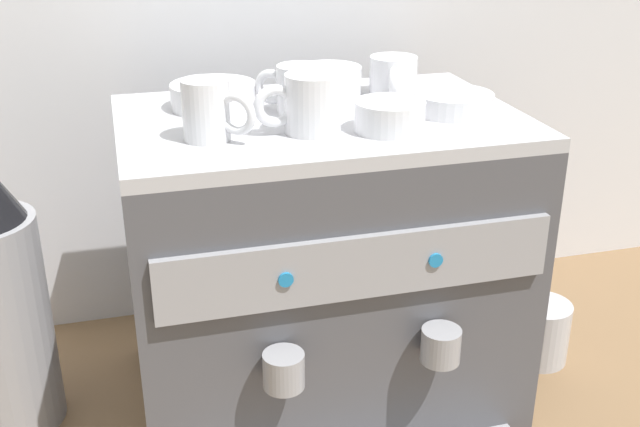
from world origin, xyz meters
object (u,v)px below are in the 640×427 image
ceramic_cup_2 (393,76)px  ceramic_bowl_2 (329,81)px  ceramic_cup_1 (209,110)px  milk_pitcher (540,331)px  ceramic_cup_3 (309,104)px  ceramic_cup_0 (298,89)px  ceramic_bowl_3 (390,117)px  espresso_machine (321,264)px  ceramic_bowl_1 (214,96)px  ceramic_bowl_0 (453,103)px

ceramic_cup_2 → ceramic_bowl_2: (-0.10, 0.03, -0.01)m
ceramic_cup_1 → milk_pitcher: (0.58, 0.06, -0.47)m
ceramic_cup_3 → ceramic_bowl_2: ceramic_cup_3 is taller
ceramic_cup_1 → ceramic_cup_0: bearing=32.8°
ceramic_cup_0 → ceramic_cup_3: bearing=-94.6°
ceramic_cup_2 → ceramic_bowl_2: size_ratio=1.04×
ceramic_cup_3 → milk_pitcher: bearing=7.8°
ceramic_bowl_3 → ceramic_cup_1: bearing=174.2°
ceramic_cup_0 → ceramic_cup_1: size_ratio=1.06×
espresso_machine → ceramic_cup_2: size_ratio=5.47×
ceramic_bowl_1 → milk_pitcher: (0.55, -0.10, -0.45)m
ceramic_cup_3 → ceramic_bowl_3: ceramic_cup_3 is taller
ceramic_cup_1 → ceramic_cup_3: size_ratio=0.77×
ceramic_cup_0 → ceramic_cup_3: 0.10m
ceramic_cup_2 → ceramic_bowl_0: 0.13m
ceramic_cup_1 → ceramic_bowl_1: (0.03, 0.15, -0.02)m
espresso_machine → ceramic_bowl_3: bearing=-53.0°
ceramic_cup_1 → ceramic_bowl_0: ceramic_cup_1 is taller
espresso_machine → ceramic_cup_1: bearing=-157.6°
ceramic_cup_2 → ceramic_bowl_3: (-0.07, -0.18, -0.01)m
ceramic_bowl_1 → ceramic_cup_0: bearing=-28.5°
ceramic_cup_1 → ceramic_cup_3: (0.14, -0.00, -0.00)m
ceramic_cup_1 → milk_pitcher: bearing=5.6°
ceramic_cup_0 → ceramic_bowl_1: size_ratio=0.76×
ceramic_cup_3 → ceramic_bowl_1: ceramic_cup_3 is taller
ceramic_cup_0 → ceramic_bowl_0: size_ratio=0.83×
ceramic_bowl_2 → milk_pitcher: bearing=-19.7°
ceramic_cup_2 → espresso_machine: bearing=-149.3°
ceramic_cup_2 → milk_pitcher: 0.54m
ceramic_bowl_1 → ceramic_bowl_3: 0.28m
milk_pitcher → ceramic_bowl_2: bearing=160.3°
ceramic_cup_1 → milk_pitcher: ceramic_cup_1 is taller
ceramic_cup_3 → ceramic_bowl_2: size_ratio=1.15×
espresso_machine → ceramic_bowl_0: 0.33m
ceramic_cup_2 → milk_pitcher: bearing=-20.6°
ceramic_bowl_1 → milk_pitcher: ceramic_bowl_1 is taller
ceramic_bowl_0 → ceramic_bowl_1: 0.36m
ceramic_cup_3 → ceramic_bowl_3: 0.11m
ceramic_bowl_0 → ceramic_cup_0: bearing=165.4°
ceramic_bowl_0 → ceramic_bowl_3: bearing=-154.3°
espresso_machine → ceramic_bowl_3: ceramic_bowl_3 is taller
ceramic_bowl_0 → ceramic_bowl_3: size_ratio=1.21×
espresso_machine → ceramic_bowl_2: size_ratio=5.67×
ceramic_cup_3 → ceramic_bowl_3: bearing=-10.9°
ceramic_cup_1 → ceramic_cup_2: size_ratio=0.85×
ceramic_bowl_0 → ceramic_bowl_3: (-0.12, -0.06, 0.01)m
ceramic_cup_1 → ceramic_bowl_1: size_ratio=0.71×
ceramic_cup_3 → ceramic_cup_0: bearing=85.4°
espresso_machine → ceramic_cup_2: bearing=30.7°
ceramic_bowl_3 → milk_pitcher: ceramic_bowl_3 is taller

